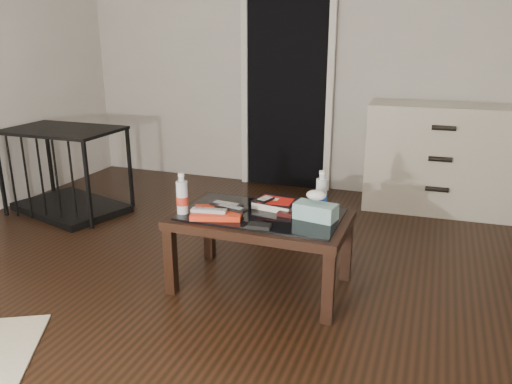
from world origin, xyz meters
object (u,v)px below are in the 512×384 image
coffee_table (261,224)px  water_bottle_left (182,193)px  water_bottle_right (322,191)px  pet_crate (69,185)px  dresser (440,158)px  textbook (277,203)px  tissue_box (316,211)px

coffee_table → water_bottle_left: 0.49m
coffee_table → water_bottle_right: 0.40m
pet_crate → water_bottle_left: 1.80m
dresser → pet_crate: (-2.93, -1.13, -0.22)m
dresser → textbook: size_ratio=4.87×
textbook → water_bottle_left: water_bottle_left is taller
dresser → water_bottle_left: bearing=-127.0°
pet_crate → textbook: (2.03, -0.57, 0.25)m
coffee_table → water_bottle_right: bearing=28.9°
coffee_table → pet_crate: (-1.98, 0.70, -0.17)m
coffee_table → pet_crate: 2.10m
textbook → water_bottle_left: size_ratio=1.05×
dresser → pet_crate: 3.15m
water_bottle_left → water_bottle_right: (0.74, 0.32, 0.00)m
coffee_table → pet_crate: pet_crate is taller
textbook → water_bottle_left: 0.56m
pet_crate → water_bottle_right: size_ratio=4.35×
dresser → tissue_box: 1.92m
coffee_table → water_bottle_right: (0.31, 0.17, 0.18)m
dresser → water_bottle_left: (-1.38, -1.98, 0.13)m
coffee_table → tissue_box: size_ratio=4.35×
textbook → water_bottle_right: (0.26, 0.04, 0.10)m
water_bottle_right → water_bottle_left: bearing=-156.5°
dresser → textbook: dresser is taller
pet_crate → tissue_box: (2.29, -0.68, 0.28)m
textbook → pet_crate: bearing=173.1°
water_bottle_right → textbook: bearing=-171.9°
coffee_table → textbook: textbook is taller
coffee_table → water_bottle_left: water_bottle_left is taller
textbook → dresser: bearing=70.9°
tissue_box → pet_crate: bearing=173.3°
pet_crate → dresser: bearing=37.8°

